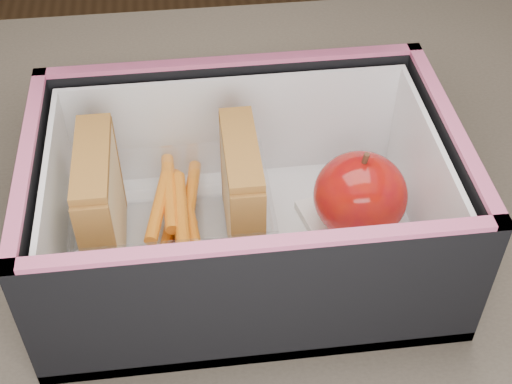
% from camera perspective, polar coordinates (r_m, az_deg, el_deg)
% --- Properties ---
extents(kitchen_table, '(1.20, 0.80, 0.75)m').
position_cam_1_polar(kitchen_table, '(0.72, 0.66, -7.64)').
color(kitchen_table, brown).
rests_on(kitchen_table, ground).
extents(lunch_bag, '(0.34, 0.36, 0.30)m').
position_cam_1_polar(lunch_bag, '(0.58, -0.93, 0.22)').
color(lunch_bag, black).
rests_on(lunch_bag, kitchen_table).
extents(plastic_tub, '(0.16, 0.11, 0.07)m').
position_cam_1_polar(plastic_tub, '(0.60, -6.54, -2.17)').
color(plastic_tub, white).
rests_on(plastic_tub, lunch_bag).
extents(sandwich_left, '(0.03, 0.10, 0.11)m').
position_cam_1_polar(sandwich_left, '(0.58, -12.28, -0.99)').
color(sandwich_left, beige).
rests_on(sandwich_left, plastic_tub).
extents(sandwich_right, '(0.03, 0.10, 0.11)m').
position_cam_1_polar(sandwich_right, '(0.58, -1.14, -0.16)').
color(sandwich_right, beige).
rests_on(sandwich_right, plastic_tub).
extents(carrot_sticks, '(0.05, 0.15, 0.03)m').
position_cam_1_polar(carrot_sticks, '(0.61, -6.17, -2.40)').
color(carrot_sticks, orange).
rests_on(carrot_sticks, plastic_tub).
extents(paper_napkin, '(0.10, 0.10, 0.01)m').
position_cam_1_polar(paper_napkin, '(0.63, 7.89, -2.63)').
color(paper_napkin, white).
rests_on(paper_napkin, lunch_bag).
extents(red_apple, '(0.10, 0.10, 0.08)m').
position_cam_1_polar(red_apple, '(0.60, 8.34, -0.27)').
color(red_apple, maroon).
rests_on(red_apple, paper_napkin).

